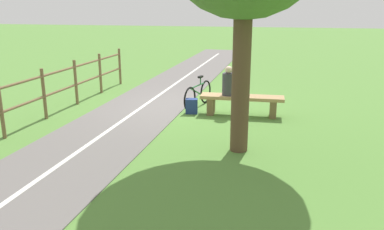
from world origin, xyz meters
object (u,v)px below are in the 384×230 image
object	(u,v)px
person_seated	(228,83)
backpack	(192,106)
bench	(242,101)
bicycle	(198,94)

from	to	relation	value
person_seated	backpack	world-z (taller)	person_seated
bench	bicycle	xyz separation A→B (m)	(1.23, -0.59, -0.01)
bench	person_seated	size ratio (longest dim) A/B	2.84
backpack	person_seated	bearing A→B (deg)	-175.31
person_seated	bicycle	world-z (taller)	person_seated
bench	backpack	size ratio (longest dim) A/B	5.48
bicycle	backpack	bearing A→B (deg)	11.36
bench	bicycle	size ratio (longest dim) A/B	1.29
person_seated	bicycle	size ratio (longest dim) A/B	0.45
person_seated	bicycle	xyz separation A→B (m)	(0.89, -0.60, -0.47)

